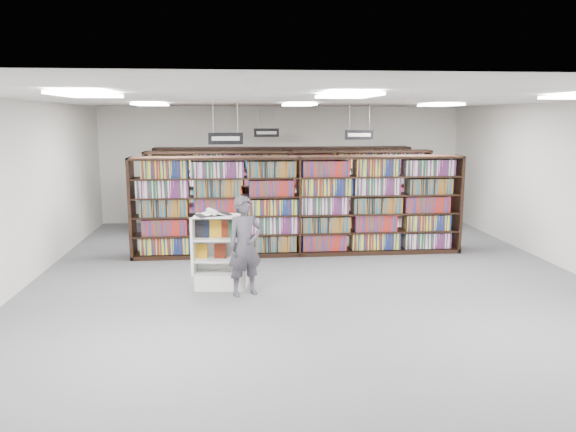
{
  "coord_description": "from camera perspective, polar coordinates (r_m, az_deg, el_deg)",
  "views": [
    {
      "loc": [
        -1.34,
        -9.68,
        2.9
      ],
      "look_at": [
        -0.37,
        0.5,
        1.1
      ],
      "focal_mm": 35.0,
      "sensor_mm": 36.0,
      "label": 1
    }
  ],
  "objects": [
    {
      "name": "endcap_display",
      "position": [
        9.74,
        -6.91,
        -4.67
      ],
      "size": [
        0.96,
        0.55,
        1.28
      ],
      "rotation": [
        0.0,
        0.0,
        -0.1
      ],
      "color": "white",
      "rests_on": "floor"
    },
    {
      "name": "bookshelf_row_far",
      "position": [
        15.55,
        -0.47,
        3.15
      ],
      "size": [
        7.0,
        0.6,
        2.1
      ],
      "color": "black",
      "rests_on": "floor"
    },
    {
      "name": "floor",
      "position": [
        10.2,
        2.36,
        -6.55
      ],
      "size": [
        12.0,
        12.0,
        0.0
      ],
      "primitive_type": "plane",
      "color": "#5B5B60",
      "rests_on": "ground"
    },
    {
      "name": "troffer_back_left",
      "position": [
        11.8,
        -13.78,
        10.96
      ],
      "size": [
        0.6,
        1.2,
        0.04
      ],
      "primitive_type": "cube",
      "color": "white",
      "rests_on": "ceiling"
    },
    {
      "name": "aisle_sign_center",
      "position": [
        14.71,
        -2.2,
        8.54
      ],
      "size": [
        0.65,
        0.02,
        0.8
      ],
      "color": "#B2B2B7",
      "rests_on": "ceiling"
    },
    {
      "name": "bookshelf_row_mid",
      "position": [
        13.87,
        0.15,
        2.32
      ],
      "size": [
        7.0,
        0.6,
        2.1
      ],
      "color": "black",
      "rests_on": "floor"
    },
    {
      "name": "troffer_back_center",
      "position": [
        11.76,
        1.12,
        11.25
      ],
      "size": [
        0.6,
        1.2,
        0.04
      ],
      "primitive_type": "cube",
      "color": "white",
      "rests_on": "ceiling"
    },
    {
      "name": "aisle_sign_left",
      "position": [
        10.69,
        -6.36,
        7.94
      ],
      "size": [
        0.65,
        0.02,
        0.8
      ],
      "color": "#B2B2B7",
      "rests_on": "ceiling"
    },
    {
      "name": "aisle_sign_right",
      "position": [
        13.0,
        7.25,
        8.28
      ],
      "size": [
        0.65,
        0.02,
        0.8
      ],
      "color": "#B2B2B7",
      "rests_on": "ceiling"
    },
    {
      "name": "bookshelf_row_near",
      "position": [
        11.9,
        1.09,
        1.04
      ],
      "size": [
        7.0,
        0.6,
        2.1
      ],
      "color": "black",
      "rests_on": "floor"
    },
    {
      "name": "troffer_front_center",
      "position": [
        6.82,
        6.04,
        12.11
      ],
      "size": [
        0.6,
        1.2,
        0.04
      ],
      "primitive_type": "cube",
      "color": "white",
      "rests_on": "ceiling"
    },
    {
      "name": "wall_left",
      "position": [
        10.43,
        -25.94,
        1.81
      ],
      "size": [
        0.1,
        12.0,
        3.2
      ],
      "primitive_type": "cube",
      "color": "silver",
      "rests_on": "ground"
    },
    {
      "name": "open_book",
      "position": [
        9.53,
        -7.7,
        0.29
      ],
      "size": [
        0.66,
        0.52,
        0.13
      ],
      "rotation": [
        0.0,
        0.0,
        0.39
      ],
      "color": "black",
      "rests_on": "endcap_display"
    },
    {
      "name": "ceiling",
      "position": [
        9.78,
        2.49,
        11.73
      ],
      "size": [
        10.0,
        12.0,
        0.1
      ],
      "primitive_type": "cube",
      "color": "silver",
      "rests_on": "wall_back"
    },
    {
      "name": "wall_back",
      "position": [
        15.79,
        -0.57,
        5.26
      ],
      "size": [
        10.0,
        0.1,
        3.2
      ],
      "primitive_type": "cube",
      "color": "silver",
      "rests_on": "ground"
    },
    {
      "name": "wall_front",
      "position": [
        4.13,
        14.0,
        -8.68
      ],
      "size": [
        10.0,
        0.1,
        3.2
      ],
      "primitive_type": "cube",
      "color": "silver",
      "rests_on": "ground"
    },
    {
      "name": "troffer_front_left",
      "position": [
        6.89,
        -19.78,
        11.57
      ],
      "size": [
        0.6,
        1.2,
        0.04
      ],
      "primitive_type": "cube",
      "color": "white",
      "rests_on": "ceiling"
    },
    {
      "name": "troffer_back_right",
      "position": [
        12.47,
        15.21,
        10.83
      ],
      "size": [
        0.6,
        1.2,
        0.04
      ],
      "primitive_type": "cube",
      "color": "white",
      "rests_on": "ceiling"
    },
    {
      "name": "shopper",
      "position": [
        9.22,
        -4.39,
        -3.05
      ],
      "size": [
        0.71,
        0.6,
        1.65
      ],
      "primitive_type": "imported",
      "rotation": [
        0.0,
        0.0,
        0.4
      ],
      "color": "#47414B",
      "rests_on": "floor"
    }
  ]
}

